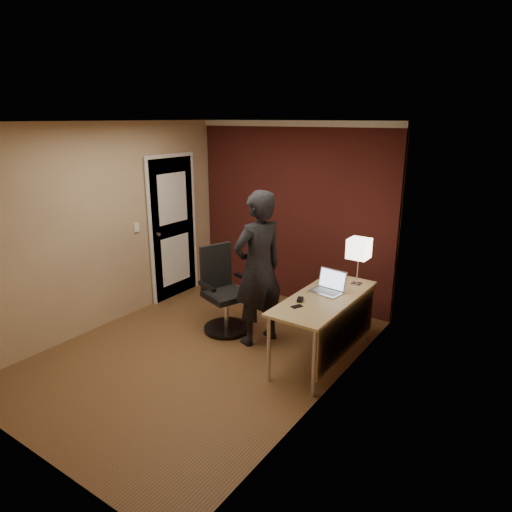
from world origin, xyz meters
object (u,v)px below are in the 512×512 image
(office_chair, at_px, (223,295))
(person, at_px, (258,269))
(desk_lamp, at_px, (359,249))
(phone, at_px, (297,306))
(laptop, at_px, (329,286))
(mouse, at_px, (300,300))
(desk, at_px, (330,309))

(office_chair, relative_size, person, 0.58)
(desk_lamp, relative_size, phone, 4.65)
(laptop, xyz_separation_m, mouse, (-0.12, -0.41, -0.05))
(laptop, distance_m, person, 0.82)
(office_chair, xyz_separation_m, person, (0.53, -0.02, 0.44))
(mouse, distance_m, phone, 0.16)
(person, bearing_deg, phone, 82.97)
(office_chair, height_order, person, person)
(desk, distance_m, office_chair, 1.42)
(mouse, bearing_deg, phone, -94.15)
(desk, height_order, person, person)
(office_chair, distance_m, person, 0.69)
(desk_lamp, relative_size, person, 0.30)
(desk_lamp, distance_m, person, 1.14)
(phone, relative_size, office_chair, 0.11)
(desk_lamp, height_order, phone, desk_lamp)
(desk, distance_m, mouse, 0.37)
(phone, distance_m, person, 0.80)
(mouse, height_order, office_chair, office_chair)
(laptop, height_order, office_chair, office_chair)
(desk, relative_size, office_chair, 1.45)
(desk, relative_size, laptop, 4.16)
(desk, xyz_separation_m, office_chair, (-1.42, -0.03, -0.14))
(phone, bearing_deg, person, 178.02)
(desk_lamp, bearing_deg, person, -148.62)
(desk, height_order, desk_lamp, desk_lamp)
(laptop, distance_m, phone, 0.57)
(phone, bearing_deg, laptop, 106.60)
(phone, distance_m, office_chair, 1.32)
(person, bearing_deg, office_chair, -72.84)
(desk, bearing_deg, laptop, 121.97)
(desk_lamp, distance_m, laptop, 0.54)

